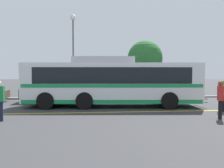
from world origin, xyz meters
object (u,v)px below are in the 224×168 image
(transit_bus, at_px, (112,82))
(street_lamp, at_px, (73,39))
(tree_0, at_px, (145,58))
(pedestrian_1, at_px, (220,97))
(parked_car_1, at_px, (51,92))
(pedestrian_0, at_px, (222,93))

(transit_bus, height_order, street_lamp, street_lamp)
(transit_bus, xyz_separation_m, tree_0, (4.15, 7.94, 2.16))
(pedestrian_1, distance_m, tree_0, 12.70)
(transit_bus, distance_m, pedestrian_1, 6.35)
(pedestrian_1, distance_m, street_lamp, 13.49)
(parked_car_1, distance_m, street_lamp, 5.74)
(pedestrian_1, relative_size, street_lamp, 0.23)
(transit_bus, height_order, pedestrian_1, transit_bus)
(transit_bus, bearing_deg, tree_0, 157.56)
(pedestrian_1, bearing_deg, transit_bus, 69.20)
(street_lamp, bearing_deg, parked_car_1, -112.79)
(parked_car_1, relative_size, pedestrian_1, 2.46)
(parked_car_1, height_order, street_lamp, street_lamp)
(pedestrian_0, relative_size, tree_0, 0.31)
(parked_car_1, xyz_separation_m, street_lamp, (1.38, 3.28, 4.50))
(pedestrian_0, bearing_deg, transit_bus, 43.18)
(transit_bus, distance_m, parked_car_1, 5.11)
(street_lamp, bearing_deg, transit_bus, -64.61)
(pedestrian_0, xyz_separation_m, tree_0, (-1.67, 10.45, 2.74))
(parked_car_1, bearing_deg, pedestrian_0, 60.00)
(parked_car_1, bearing_deg, street_lamp, 154.78)
(parked_car_1, relative_size, tree_0, 0.77)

